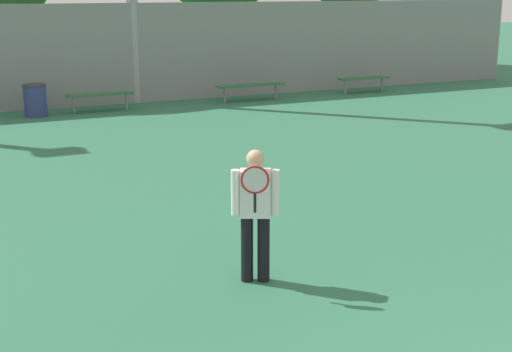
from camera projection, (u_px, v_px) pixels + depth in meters
tennis_player at (255, 209)px, 7.97m from camera, size 0.52×0.49×1.55m
bench_courtside_near at (100, 95)px, 19.23m from camera, size 1.78×0.40×0.48m
bench_adjacent_court at (251, 86)px, 21.05m from camera, size 2.09×0.40×0.48m
bench_by_gate at (364, 79)px, 22.67m from camera, size 1.73×0.40×0.48m
trash_bin at (35, 100)px, 18.49m from camera, size 0.60×0.60×0.84m
back_fence at (93, 55)px, 19.92m from camera, size 29.54×0.06×2.84m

